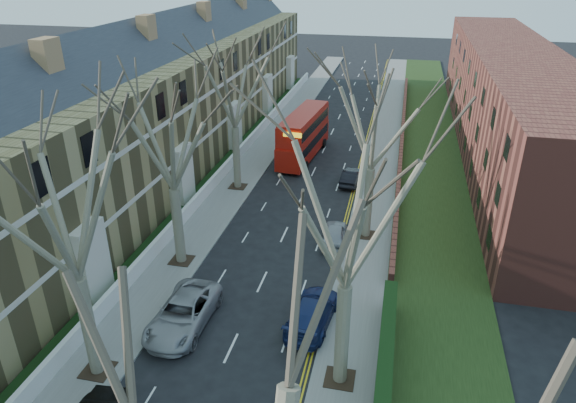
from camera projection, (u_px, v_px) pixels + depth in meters
The scene contains 16 objects.
pavement_left at pixel (267, 145), 53.63m from camera, with size 3.00×102.00×0.12m, color slate.
pavement_right at pixel (383, 154), 51.26m from camera, with size 3.00×102.00×0.12m, color slate.
terrace_left at pixel (160, 110), 45.73m from camera, with size 9.70×78.00×13.60m.
flats_right at pixel (508, 101), 50.35m from camera, with size 13.97×54.00×10.00m.
front_wall_left at pixel (227, 166), 46.70m from camera, with size 0.30×78.00×1.00m.
grass_verge_right at pixel (430, 156), 50.34m from camera, with size 6.00×102.00×0.06m.
tree_left_mid at pixel (60, 192), 20.47m from camera, with size 10.50×10.50×14.71m.
tree_left_far at pixel (167, 125), 29.38m from camera, with size 10.15×10.15×14.22m.
tree_left_dist at pixel (233, 76), 39.77m from camera, with size 10.50×10.50×14.71m.
tree_right_mid at pixel (350, 198), 19.97m from camera, with size 10.50×10.50×14.71m.
tree_right_far at pixel (375, 109), 32.39m from camera, with size 10.15×10.15×14.22m.
double_decker_bus at pixel (304, 136), 49.58m from camera, with size 3.37×10.62×4.39m.
car_left_far at pixel (183, 313), 27.40m from camera, with size 2.67×5.78×1.61m, color #959499.
car_right_near at pixel (313, 312), 27.59m from camera, with size 2.11×5.19×1.51m, color navy.
car_right_mid at pixel (334, 234), 35.41m from camera, with size 1.60×3.98×1.36m, color #97989F.
car_right_far at pixel (351, 177), 44.48m from camera, with size 1.37×3.91×1.29m, color black.
Camera 1 is at (7.29, -10.11, 18.18)m, focal length 32.00 mm.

